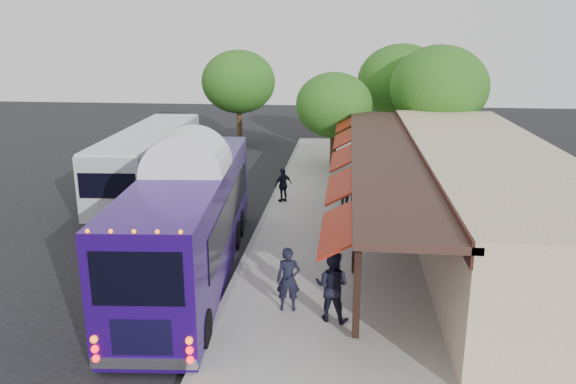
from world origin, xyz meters
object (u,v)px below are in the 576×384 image
at_px(ped_b, 332,286).
at_px(ped_d, 345,190).
at_px(sign_board, 386,223).
at_px(ped_c, 283,185).
at_px(ped_a, 288,279).
at_px(coach_bus, 190,215).
at_px(city_bus, 150,159).

bearing_deg(ped_b, ped_d, -75.77).
bearing_deg(sign_board, ped_b, -111.04).
height_order(ped_c, ped_d, ped_d).
distance_m(ped_a, ped_b, 1.29).
bearing_deg(coach_bus, sign_board, 21.81).
bearing_deg(city_bus, sign_board, -32.42).
bearing_deg(ped_a, ped_c, 91.29).
bearing_deg(ped_b, ped_a, -4.25).
xyz_separation_m(coach_bus, ped_c, (2.05, 7.98, -1.07)).
distance_m(ped_c, sign_board, 6.47).
relative_size(coach_bus, ped_b, 6.06).
height_order(city_bus, ped_c, city_bus).
xyz_separation_m(coach_bus, ped_a, (3.39, -2.38, -0.96)).
xyz_separation_m(ped_a, sign_board, (3.00, 5.56, -0.17)).
bearing_deg(coach_bus, ped_b, -36.15).
bearing_deg(sign_board, coach_bus, -157.95).
distance_m(coach_bus, city_bus, 10.37).
xyz_separation_m(city_bus, ped_b, (9.21, -12.11, -0.59)).
bearing_deg(sign_board, ped_c, 127.74).
xyz_separation_m(city_bus, sign_board, (11.00, -6.11, -0.83)).
relative_size(ped_d, sign_board, 1.67).
height_order(ped_b, ped_d, ped_b).
height_order(ped_d, sign_board, ped_d).
height_order(coach_bus, ped_a, coach_bus).
bearing_deg(ped_c, sign_board, 90.23).
height_order(city_bus, sign_board, city_bus).
bearing_deg(ped_c, coach_bus, 33.67).
height_order(city_bus, ped_d, city_bus).
relative_size(city_bus, ped_b, 5.98).
distance_m(ped_b, ped_c, 11.09).
height_order(ped_c, sign_board, ped_c).
distance_m(coach_bus, ped_c, 8.31).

